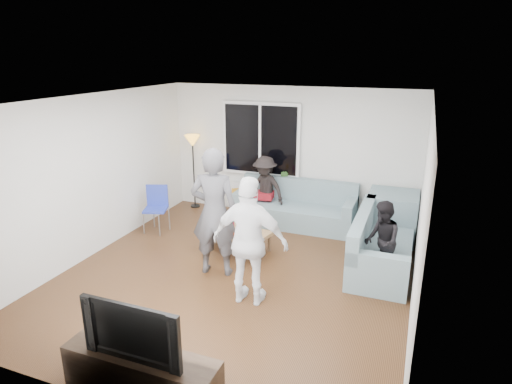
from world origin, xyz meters
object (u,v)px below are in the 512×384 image
at_px(coffee_table, 236,241).
at_px(spectator_right, 382,241).
at_px(tv_console, 142,373).
at_px(player_right, 250,242).
at_px(spectator_back, 265,189).
at_px(television, 137,327).
at_px(sofa_right_section, 383,242).
at_px(player_left, 214,212).
at_px(side_chair, 156,210).
at_px(floor_lamp, 194,172).
at_px(sofa_back_section, 295,204).

bearing_deg(coffee_table, spectator_right, -0.87).
distance_m(coffee_table, tv_console, 3.25).
relative_size(player_right, spectator_back, 1.33).
distance_m(coffee_table, television, 3.29).
distance_m(sofa_right_section, player_left, 2.64).
relative_size(sofa_right_section, side_chair, 2.33).
bearing_deg(television, spectator_right, 58.89).
distance_m(sofa_right_section, television, 4.08).
bearing_deg(player_right, floor_lamp, -52.44).
bearing_deg(sofa_right_section, television, 151.74).
bearing_deg(side_chair, player_left, -49.64).
bearing_deg(spectator_back, tv_console, -71.26).
height_order(coffee_table, spectator_back, spectator_back).
xyz_separation_m(side_chair, spectator_back, (1.68, 1.28, 0.22)).
distance_m(sofa_back_section, coffee_table, 1.66).
xyz_separation_m(spectator_back, television, (0.46, -4.80, 0.09)).
relative_size(spectator_right, television, 1.14).
distance_m(coffee_table, spectator_back, 1.64).
bearing_deg(player_left, sofa_back_section, -114.93).
height_order(coffee_table, television, television).
bearing_deg(player_right, spectator_back, -75.46).
relative_size(floor_lamp, television, 1.49).
relative_size(coffee_table, player_left, 0.57).
height_order(floor_lamp, player_right, player_right).
height_order(tv_console, television, television).
height_order(spectator_right, tv_console, spectator_right).
xyz_separation_m(floor_lamp, television, (2.15, -5.00, -0.04)).
relative_size(floor_lamp, spectator_back, 1.20).
xyz_separation_m(coffee_table, television, (0.40, -3.22, 0.54)).
distance_m(sofa_right_section, side_chair, 4.07).
bearing_deg(floor_lamp, sofa_right_section, -19.26).
distance_m(spectator_back, tv_console, 4.84).
bearing_deg(side_chair, spectator_back, 18.33).
xyz_separation_m(floor_lamp, player_right, (2.52, -3.09, 0.09)).
relative_size(coffee_table, tv_console, 0.69).
bearing_deg(side_chair, tv_console, -77.55).
bearing_deg(sofa_back_section, spectator_back, 177.25).
bearing_deg(player_right, tv_console, 77.20).
distance_m(player_right, spectator_back, 3.01).
xyz_separation_m(spectator_back, tv_console, (0.46, -4.80, -0.43)).
bearing_deg(television, sofa_back_section, 88.07).
relative_size(player_left, spectator_back, 1.48).
distance_m(player_left, spectator_back, 2.33).
xyz_separation_m(player_left, spectator_right, (2.34, 0.70, -0.37)).
relative_size(player_right, tv_console, 1.09).
distance_m(spectator_right, spectator_back, 2.88).
bearing_deg(tv_console, sofa_back_section, 88.07).
bearing_deg(television, coffee_table, 97.09).
distance_m(floor_lamp, spectator_back, 1.70).
distance_m(sofa_back_section, side_chair, 2.62).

